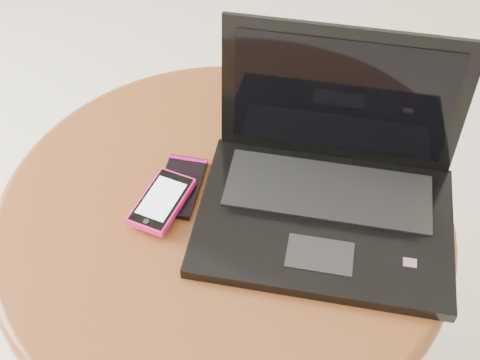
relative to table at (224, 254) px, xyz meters
The scene contains 4 objects.
table is the anchor object (origin of this frame).
laptop 0.22m from the table, 32.44° to the left, with size 0.42×0.37×0.23m.
phone_black 0.14m from the table, behind, with size 0.09×0.13×0.01m.
phone_pink 0.16m from the table, 153.13° to the right, with size 0.07×0.11×0.01m.
Camera 1 is at (0.24, -0.38, 1.26)m, focal length 47.22 mm.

